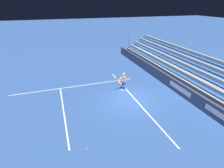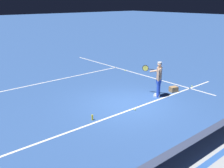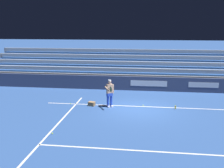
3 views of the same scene
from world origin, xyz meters
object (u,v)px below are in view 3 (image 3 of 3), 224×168
ball_box_cardboard (92,104)px  tennis_ball_by_box (52,133)px  tennis_ball_near_player (143,105)px  tennis_player (110,93)px  tennis_ball_on_baseline (70,104)px  water_bottle (175,107)px

ball_box_cardboard → tennis_ball_by_box: size_ratio=6.06×
ball_box_cardboard → tennis_ball_near_player: bearing=-172.6°
ball_box_cardboard → tennis_ball_by_box: ball_box_cardboard is taller
tennis_player → ball_box_cardboard: tennis_player is taller
tennis_ball_near_player → tennis_ball_on_baseline: (4.66, 0.26, 0.00)m
ball_box_cardboard → water_bottle: ball_box_cardboard is taller
tennis_player → tennis_ball_on_baseline: 2.74m
tennis_ball_by_box → tennis_ball_on_baseline: bearing=-83.9°
tennis_ball_near_player → tennis_ball_on_baseline: bearing=3.2°
tennis_ball_near_player → tennis_ball_on_baseline: same height
tennis_ball_on_baseline → water_bottle: (-6.61, 0.15, 0.08)m
tennis_player → tennis_ball_on_baseline: tennis_player is taller
tennis_ball_by_box → tennis_player: bearing=-114.7°
tennis_ball_by_box → water_bottle: bearing=-143.0°
ball_box_cardboard → tennis_ball_by_box: (0.92, 4.59, -0.10)m
tennis_ball_by_box → water_bottle: water_bottle is taller
ball_box_cardboard → water_bottle: 5.18m
tennis_player → water_bottle: bearing=-178.8°
tennis_ball_on_baseline → tennis_ball_by_box: same height
tennis_player → tennis_ball_by_box: size_ratio=25.98×
ball_box_cardboard → tennis_ball_near_player: 3.26m
tennis_player → water_bottle: 4.10m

